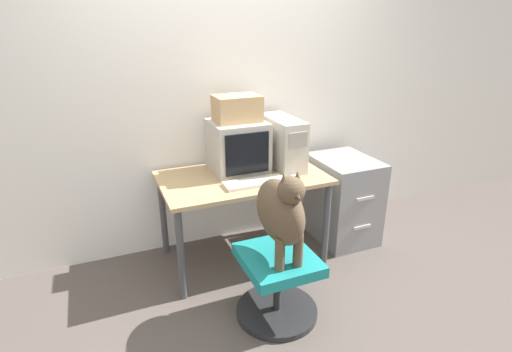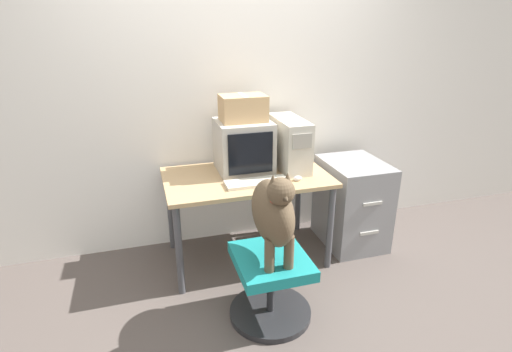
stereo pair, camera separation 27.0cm
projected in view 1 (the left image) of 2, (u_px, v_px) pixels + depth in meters
ground_plane at (261, 282)px, 2.95m from camera, size 12.00×12.00×0.00m
wall_back at (222, 89)px, 3.17m from camera, size 8.00×0.05×2.60m
desk at (242, 186)px, 3.04m from camera, size 1.23×0.74×0.71m
crt_monitor at (238, 146)px, 3.05m from camera, size 0.41×0.41×0.39m
pc_tower at (282, 142)px, 3.14m from camera, size 0.20×0.51×0.39m
keyboard at (255, 182)px, 2.85m from camera, size 0.46×0.16×0.03m
computer_mouse at (294, 177)px, 2.94m from camera, size 0.07×0.04×0.04m
office_chair at (277, 282)px, 2.55m from camera, size 0.53×0.53×0.45m
dog at (281, 211)px, 2.33m from camera, size 0.22×0.48×0.60m
filing_cabinet at (343, 199)px, 3.45m from camera, size 0.47×0.59×0.73m
cardboard_box at (237, 108)px, 2.95m from camera, size 0.33×0.24×0.19m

